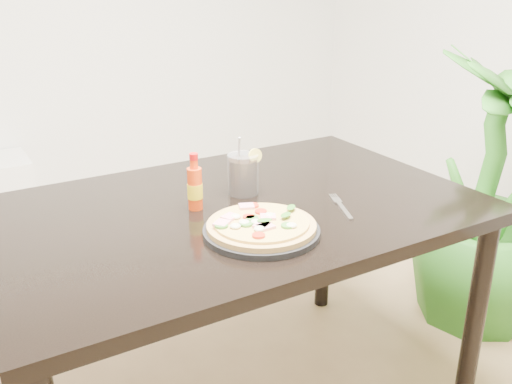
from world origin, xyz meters
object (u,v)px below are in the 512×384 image
dining_table (235,231)px  hot_sauce_bottle (195,187)px  fork (341,205)px  houseplant (489,193)px  pizza (261,224)px  plate (261,231)px  cola_cup (243,175)px

dining_table → hot_sauce_bottle: 0.19m
fork → houseplant: size_ratio=0.16×
pizza → plate: bearing=-19.4°
plate → houseplant: size_ratio=0.27×
plate → hot_sauce_bottle: size_ratio=1.83×
pizza → houseplant: 1.22m
plate → cola_cup: cola_cup is taller
fork → houseplant: (0.89, 0.16, -0.19)m
pizza → cola_cup: bearing=69.3°
cola_cup → houseplant: bearing=-3.9°
hot_sauce_bottle → cola_cup: bearing=11.9°
hot_sauce_bottle → houseplant: size_ratio=0.15×
hot_sauce_bottle → fork: 0.42m
dining_table → pizza: size_ratio=4.96×
dining_table → fork: (0.26, -0.17, 0.09)m
plate → pizza: bearing=160.6°
pizza → cola_cup: cola_cup is taller
hot_sauce_bottle → pizza: bearing=-73.2°
cola_cup → hot_sauce_bottle: bearing=-168.1°
cola_cup → fork: bearing=-51.1°
dining_table → cola_cup: cola_cup is taller
plate → fork: size_ratio=1.67×
cola_cup → houseplant: size_ratio=0.16×
cola_cup → fork: (0.19, -0.24, -0.06)m
fork → cola_cup: bearing=150.7°
dining_table → houseplant: bearing=-0.2°
houseplant → pizza: bearing=-170.2°
dining_table → plate: size_ratio=4.63×
plate → hot_sauce_bottle: 0.26m
dining_table → cola_cup: size_ratio=7.62×
plate → fork: bearing=8.2°
fork → houseplant: houseplant is taller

